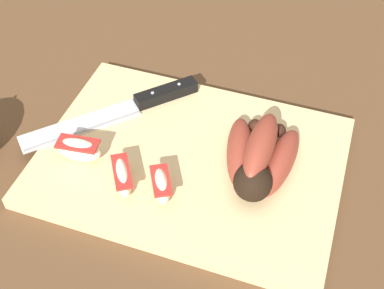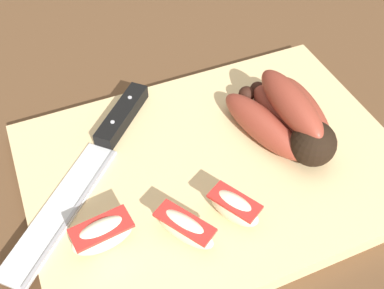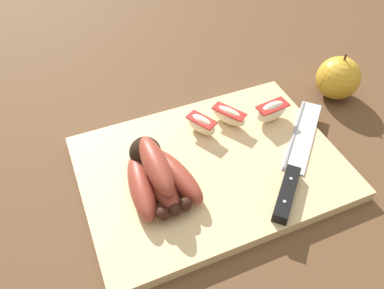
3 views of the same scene
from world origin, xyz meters
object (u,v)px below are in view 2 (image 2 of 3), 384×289
chefs_knife (103,144)px  apple_wedge_middle (185,228)px  apple_wedge_near (103,235)px  apple_wedge_far (234,207)px  banana_bunch (289,119)px

chefs_knife → apple_wedge_middle: bearing=-74.1°
apple_wedge_near → apple_wedge_far: size_ratio=1.08×
chefs_knife → apple_wedge_near: size_ratio=3.42×
apple_wedge_middle → apple_wedge_near: bearing=163.8°
chefs_knife → apple_wedge_far: 0.17m
apple_wedge_middle → apple_wedge_far: size_ratio=1.11×
banana_bunch → apple_wedge_far: (-0.11, -0.08, -0.01)m
chefs_knife → apple_wedge_near: apple_wedge_near is taller
banana_bunch → apple_wedge_far: 0.14m
chefs_knife → apple_wedge_far: apple_wedge_far is taller
apple_wedge_middle → apple_wedge_far: (0.05, 0.00, 0.00)m
banana_bunch → apple_wedge_near: 0.24m
apple_wedge_near → apple_wedge_middle: bearing=-16.2°
banana_bunch → chefs_knife: (-0.20, 0.06, -0.02)m
apple_wedge_far → apple_wedge_middle: bearing=-177.7°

